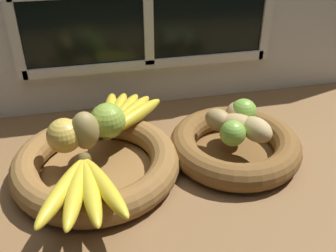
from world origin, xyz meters
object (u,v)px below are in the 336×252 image
fruit_bowl_right (235,145)px  banana_bunch_front (83,188)px  apple_green_back (108,121)px  banana_bunch_back (122,114)px  apple_golden_left (64,136)px  potato_small (256,129)px  potato_large (237,124)px  potato_oblong (218,120)px  potato_back (238,113)px  lime_far (243,112)px  fruit_bowl_left (96,164)px  lime_near (233,133)px  pear_brown (85,131)px

fruit_bowl_right → banana_bunch_front: banana_bunch_front is taller
fruit_bowl_right → apple_green_back: bearing=169.2°
banana_bunch_back → apple_golden_left: bearing=-142.9°
potato_small → potato_large: bearing=135.0°
potato_large → potato_oblong: potato_oblong is taller
potato_back → lime_far: size_ratio=1.03×
fruit_bowl_left → potato_small: 34.06cm
apple_green_back → banana_bunch_back: apple_green_back is taller
fruit_bowl_left → banana_bunch_back: 14.16cm
potato_back → lime_near: size_ratio=1.15×
pear_brown → lime_far: size_ratio=1.36×
apple_green_back → apple_golden_left: (-8.93, -3.43, -0.28)cm
fruit_bowl_left → banana_bunch_front: banana_bunch_front is taller
banana_bunch_front → lime_near: size_ratio=3.67×
lime_near → lime_far: 8.99cm
potato_large → potato_small: bearing=-45.0°
apple_green_back → fruit_bowl_right: bearing=-10.8°
fruit_bowl_right → banana_bunch_back: (-23.38, 11.32, 4.69)cm
banana_bunch_front → potato_oblong: bearing=27.5°
banana_bunch_front → banana_bunch_back: 26.02cm
potato_back → lime_far: bearing=-27.3°
banana_bunch_back → potato_large: 25.99cm
fruit_bowl_right → potato_large: bearing=0.0°
potato_large → lime_near: 4.39cm
potato_oblong → banana_bunch_front: bearing=-152.5°
banana_bunch_front → potato_small: size_ratio=2.52×
apple_golden_left → pear_brown: bearing=0.3°
apple_green_back → potato_small: bearing=-15.2°
lime_near → lime_far: lime_far is taller
banana_bunch_front → banana_bunch_back: banana_bunch_back is taller
apple_green_back → apple_golden_left: apple_green_back is taller
pear_brown → banana_bunch_front: size_ratio=0.42×
fruit_bowl_left → apple_golden_left: 8.88cm
potato_large → pear_brown: bearing=176.8°
potato_large → fruit_bowl_left: bearing=180.0°
apple_green_back → banana_bunch_back: 7.53cm
pear_brown → lime_far: (34.72, 1.87, -1.09)cm
apple_green_back → potato_large: bearing=-10.8°
fruit_bowl_left → potato_small: bearing=-5.1°
apple_green_back → potato_small: 31.23cm
potato_oblong → lime_near: lime_near is taller
banana_bunch_back → potato_large: potato_large is taller
fruit_bowl_left → fruit_bowl_right: bearing=0.0°
pear_brown → potato_large: 31.99cm
banana_bunch_front → potato_large: 35.46cm
potato_small → fruit_bowl_right: bearing=135.0°
fruit_bowl_right → banana_bunch_front: size_ratio=1.47×
pear_brown → banana_bunch_back: pear_brown is taller
banana_bunch_back → potato_back: bearing=-15.9°
apple_golden_left → potato_large: 36.10cm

